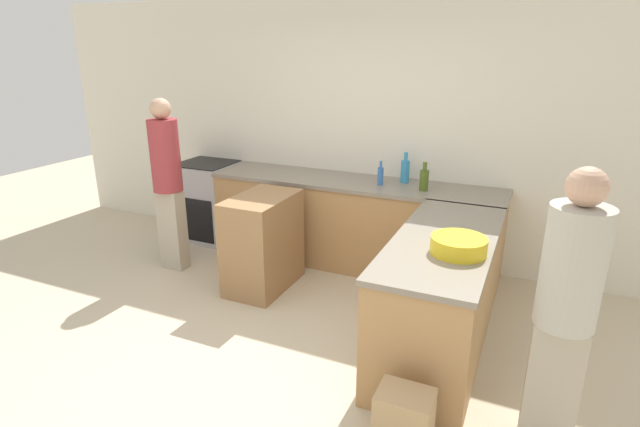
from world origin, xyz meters
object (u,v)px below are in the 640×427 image
at_px(water_bottle_blue, 380,175).
at_px(olive_oil_bottle, 424,179).
at_px(island_table, 263,242).
at_px(person_by_range, 167,178).
at_px(mixing_bowl, 459,245).
at_px(person_at_peninsula, 566,306).
at_px(dish_soap_bottle, 405,171).
at_px(paper_bag, 404,422).
at_px(range_oven, 208,201).

bearing_deg(water_bottle_blue, olive_oil_bottle, -3.23).
relative_size(island_table, olive_oil_bottle, 3.32).
bearing_deg(person_by_range, mixing_bowl, -11.56).
distance_m(water_bottle_blue, person_at_peninsula, 2.51).
bearing_deg(dish_soap_bottle, mixing_bowl, -63.67).
bearing_deg(dish_soap_bottle, island_table, -136.73).
bearing_deg(olive_oil_bottle, dish_soap_bottle, 139.53).
bearing_deg(olive_oil_bottle, paper_bag, -78.39).
relative_size(island_table, paper_bag, 2.33).
height_order(island_table, paper_bag, island_table).
relative_size(olive_oil_bottle, water_bottle_blue, 1.15).
xyz_separation_m(mixing_bowl, dish_soap_bottle, (-0.80, 1.61, 0.06)).
height_order(range_oven, person_at_peninsula, person_at_peninsula).
relative_size(person_by_range, person_at_peninsula, 1.05).
xyz_separation_m(island_table, dish_soap_bottle, (1.06, 1.00, 0.58)).
distance_m(island_table, dish_soap_bottle, 1.57).
bearing_deg(person_at_peninsula, dish_soap_bottle, 124.57).
height_order(dish_soap_bottle, person_by_range, person_by_range).
bearing_deg(island_table, paper_bag, -39.69).
xyz_separation_m(olive_oil_bottle, dish_soap_bottle, (-0.24, 0.20, 0.01)).
distance_m(mixing_bowl, olive_oil_bottle, 1.51).
distance_m(olive_oil_bottle, water_bottle_blue, 0.44).
xyz_separation_m(island_table, person_by_range, (-1.06, -0.01, 0.51)).
bearing_deg(olive_oil_bottle, person_at_peninsula, -57.51).
height_order(dish_soap_bottle, person_at_peninsula, person_at_peninsula).
xyz_separation_m(range_oven, paper_bag, (3.03, -2.33, -0.26)).
bearing_deg(dish_soap_bottle, water_bottle_blue, -137.81).
xyz_separation_m(person_by_range, paper_bag, (2.83, -1.46, -0.77)).
height_order(person_by_range, paper_bag, person_by_range).
distance_m(olive_oil_bottle, person_by_range, 2.50).
distance_m(person_at_peninsula, paper_bag, 1.09).
relative_size(water_bottle_blue, paper_bag, 0.61).
height_order(range_oven, mixing_bowl, mixing_bowl).
distance_m(island_table, mixing_bowl, 2.02).
bearing_deg(dish_soap_bottle, olive_oil_bottle, -40.47).
bearing_deg(person_by_range, water_bottle_blue, 23.33).
height_order(range_oven, water_bottle_blue, water_bottle_blue).
height_order(olive_oil_bottle, person_at_peninsula, person_at_peninsula).
bearing_deg(mixing_bowl, water_bottle_blue, 124.78).
distance_m(island_table, water_bottle_blue, 1.31).
xyz_separation_m(range_oven, person_by_range, (0.19, -0.88, 0.50)).
bearing_deg(paper_bag, olive_oil_bottle, 101.61).
bearing_deg(dish_soap_bottle, paper_bag, -74.09).
relative_size(mixing_bowl, water_bottle_blue, 1.56).
distance_m(range_oven, person_by_range, 1.03).
relative_size(range_oven, person_by_range, 0.53).
distance_m(mixing_bowl, paper_bag, 1.16).
relative_size(range_oven, island_table, 1.02).
distance_m(dish_soap_bottle, person_by_range, 2.36).
height_order(person_by_range, person_at_peninsula, person_by_range).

